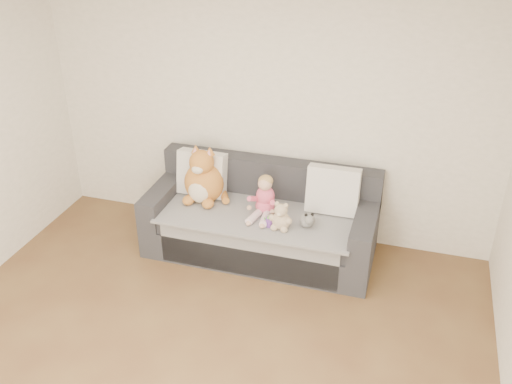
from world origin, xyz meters
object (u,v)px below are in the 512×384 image
sofa (262,222)px  toddler (264,199)px  plush_cat (203,180)px  teddy_bear (281,218)px  sippy_cup (270,221)px

sofa → toddler: (0.05, -0.10, 0.33)m
plush_cat → teddy_bear: plush_cat is taller
toddler → sippy_cup: bearing=-59.2°
sofa → sippy_cup: size_ratio=18.25×
toddler → sofa: bearing=121.1°
plush_cat → sippy_cup: plush_cat is taller
plush_cat → teddy_bear: 0.92m
toddler → plush_cat: 0.65m
teddy_bear → sofa: bearing=136.1°
plush_cat → sofa: bearing=2.7°
sofa → toddler: 0.35m
toddler → plush_cat: size_ratio=0.66×
sippy_cup → plush_cat: bearing=158.8°
toddler → sippy_cup: toddler is taller
sofa → plush_cat: size_ratio=3.66×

